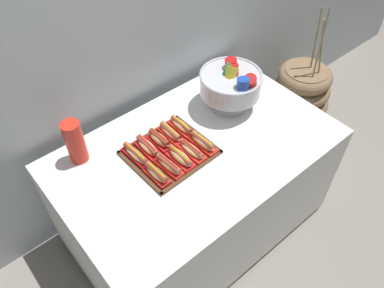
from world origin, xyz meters
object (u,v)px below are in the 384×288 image
Objects in this scene: hot_dog_2 at (181,158)px; hot_dog_3 at (192,150)px; floor_vase at (298,102)px; hot_dog_4 at (203,142)px; hot_dog_9 at (181,126)px; hot_dog_8 at (171,133)px; cup_stack at (75,142)px; punch_bowl at (231,83)px; hot_dog_0 at (157,174)px; hot_dog_1 at (169,165)px; buffet_table at (196,188)px; hot_dog_6 at (148,147)px; hot_dog_5 at (136,155)px; serving_tray at (170,152)px; hot_dog_7 at (159,139)px.

hot_dog_2 is 0.99× the size of hot_dog_3.
hot_dog_3 is (-1.23, -0.20, 0.50)m from floor_vase.
hot_dog_9 is at bearing 92.26° from hot_dog_4.
floor_vase is 5.98× the size of hot_dog_4.
hot_dog_2 is 0.18m from hot_dog_8.
cup_stack reaches higher than hot_dog_3.
hot_dog_3 is at bearing -170.65° from floor_vase.
punch_bowl reaches higher than cup_stack.
hot_dog_3 is 0.96× the size of hot_dog_4.
hot_dog_0 is at bearing -148.93° from hot_dog_9.
hot_dog_1 is 0.96× the size of hot_dog_4.
hot_dog_4 is at bearing 2.26° from hot_dog_2.
buffet_table is 8.70× the size of hot_dog_6.
buffet_table is at bearing 7.62° from hot_dog_1.
floor_vase reaches higher than hot_dog_1.
hot_dog_1 is 0.99× the size of hot_dog_9.
hot_dog_8 is 0.49× the size of punch_bowl.
hot_dog_6 is at bearing -178.18° from floor_vase.
hot_dog_5 is (-0.01, 0.16, -0.00)m from hot_dog_0.
hot_dog_1 is at bearing -130.02° from serving_tray.
hot_dog_1 is 1.01× the size of hot_dog_6.
punch_bowl is (0.63, 0.16, 0.12)m from hot_dog_0.
hot_dog_8 is at bearing 178.03° from punch_bowl.
hot_dog_4 is 0.22m from hot_dog_7.
hot_dog_6 is 0.70× the size of cup_stack.
hot_dog_7 is (0.07, 0.00, 0.00)m from hot_dog_6.
hot_dog_0 reaches higher than hot_dog_6.
floor_vase is at bearing 1.82° from hot_dog_6.
punch_bowl is at bearing 15.70° from hot_dog_1.
hot_dog_0 and hot_dog_4 have the same top height.
hot_dog_6 is (0.07, 0.17, -0.00)m from hot_dog_0.
hot_dog_2 reaches higher than buffet_table.
hot_dog_9 is (0.02, 0.15, 0.38)m from buffet_table.
punch_bowl is (0.56, -0.01, 0.13)m from hot_dog_6.
hot_dog_9 is (0.29, 0.18, -0.00)m from hot_dog_0.
hot_dog_6 is at bearing 134.53° from serving_tray.
hot_dog_1 is 0.28m from hot_dog_9.
floor_vase is at bearing 8.75° from buffet_table.
hot_dog_5 is 0.78× the size of cup_stack.
hot_dog_8 is (0.15, 0.01, 0.00)m from hot_dog_6.
serving_tray reaches higher than buffet_table.
buffet_table is 8.65× the size of hot_dog_3.
hot_dog_3 is 0.22m from hot_dog_6.
buffet_table is 9.42× the size of hot_dog_7.
hot_dog_9 is at bearing 67.81° from hot_dog_3.
hot_dog_2 is 0.48× the size of punch_bowl.
hot_dog_8 reaches higher than hot_dog_9.
serving_tray is 0.12m from hot_dog_6.
hot_dog_8 is at bearing -177.74° from hot_dog_9.
hot_dog_3 is at bearing -34.00° from hot_dog_5.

